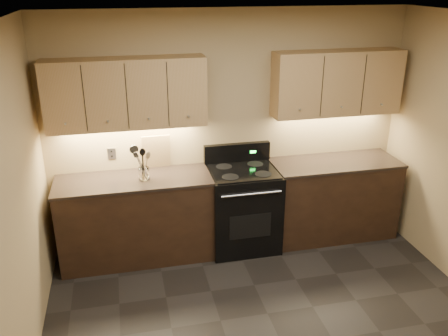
{
  "coord_description": "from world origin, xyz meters",
  "views": [
    {
      "loc": [
        -1.17,
        -2.92,
        2.89
      ],
      "look_at": [
        -0.19,
        1.45,
        1.07
      ],
      "focal_mm": 38.0,
      "sensor_mm": 36.0,
      "label": 1
    }
  ],
  "objects": [
    {
      "name": "steel_skimmer",
      "position": [
        -0.95,
        1.65,
        1.14
      ],
      "size": [
        0.22,
        0.12,
        0.39
      ],
      "primitive_type": null,
      "rotation": [
        0.06,
        -0.36,
        0.06
      ],
      "color": "silver",
      "rests_on": "utensil_crock"
    },
    {
      "name": "wooden_spoon",
      "position": [
        -1.0,
        1.64,
        1.09
      ],
      "size": [
        0.14,
        0.09,
        0.29
      ],
      "primitive_type": null,
      "rotation": [
        -0.01,
        0.28,
        0.22
      ],
      "color": "tan",
      "rests_on": "utensil_crock"
    },
    {
      "name": "steel_spatula",
      "position": [
        -0.97,
        1.66,
        1.11
      ],
      "size": [
        0.19,
        0.15,
        0.35
      ],
      "primitive_type": null,
      "rotation": [
        0.22,
        -0.26,
        -0.26
      ],
      "color": "silver",
      "rests_on": "utensil_crock"
    },
    {
      "name": "utensil_crock",
      "position": [
        -0.99,
        1.66,
        0.99
      ],
      "size": [
        0.14,
        0.14,
        0.14
      ],
      "color": "white",
      "rests_on": "counter_left"
    },
    {
      "name": "upper_cab_right",
      "position": [
        1.18,
        1.85,
        1.8
      ],
      "size": [
        1.44,
        0.3,
        0.7
      ],
      "primitive_type": "cube",
      "color": "#AA8455",
      "rests_on": "wall_back"
    },
    {
      "name": "cutting_board",
      "position": [
        -0.83,
        1.96,
        1.12
      ],
      "size": [
        0.31,
        0.09,
        0.38
      ],
      "primitive_type": "cube",
      "rotation": [
        0.16,
        0.0,
        0.03
      ],
      "color": "tan",
      "rests_on": "counter_left"
    },
    {
      "name": "stove",
      "position": [
        0.08,
        1.68,
        0.48
      ],
      "size": [
        0.76,
        0.68,
        1.14
      ],
      "color": "black",
      "rests_on": "ground"
    },
    {
      "name": "black_spoon",
      "position": [
        -0.99,
        1.68,
        1.12
      ],
      "size": [
        0.07,
        0.15,
        0.36
      ],
      "primitive_type": null,
      "rotation": [
        0.26,
        0.01,
        0.01
      ],
      "color": "black",
      "rests_on": "utensil_crock"
    },
    {
      "name": "outlet_plate",
      "position": [
        -1.3,
        1.99,
        1.12
      ],
      "size": [
        0.08,
        0.01,
        0.12
      ],
      "primitive_type": "cube",
      "color": "#B2B5BA",
      "rests_on": "wall_back"
    },
    {
      "name": "upper_cab_left",
      "position": [
        -1.1,
        1.85,
        1.8
      ],
      "size": [
        1.6,
        0.3,
        0.7
      ],
      "primitive_type": "cube",
      "color": "#AA8455",
      "rests_on": "wall_back"
    },
    {
      "name": "counter_left",
      "position": [
        -1.1,
        1.7,
        0.47
      ],
      "size": [
        1.62,
        0.62,
        0.93
      ],
      "color": "black",
      "rests_on": "ground"
    },
    {
      "name": "counter_right",
      "position": [
        1.18,
        1.7,
        0.47
      ],
      "size": [
        1.46,
        0.62,
        0.93
      ],
      "color": "black",
      "rests_on": "ground"
    },
    {
      "name": "wall_back",
      "position": [
        0.0,
        2.0,
        1.3
      ],
      "size": [
        4.0,
        0.04,
        2.6
      ],
      "primitive_type": "cube",
      "color": "tan",
      "rests_on": "ground"
    },
    {
      "name": "wall_left",
      "position": [
        -2.0,
        0.0,
        1.3
      ],
      "size": [
        0.04,
        4.0,
        2.6
      ],
      "primitive_type": "cube",
      "color": "tan",
      "rests_on": "ground"
    },
    {
      "name": "ceiling",
      "position": [
        0.0,
        0.0,
        2.6
      ],
      "size": [
        4.0,
        4.0,
        0.0
      ],
      "primitive_type": "plane",
      "rotation": [
        3.14,
        0.0,
        0.0
      ],
      "color": "silver",
      "rests_on": "wall_back"
    }
  ]
}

